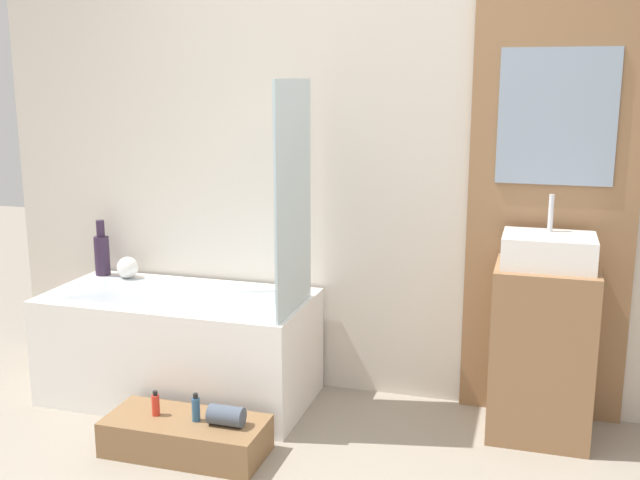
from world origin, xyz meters
The scene contains 12 objects.
wall_tiled_back centered at (0.00, 1.58, 1.30)m, with size 4.20×0.06×2.60m, color beige.
wall_wood_accent centered at (0.92, 1.53, 1.31)m, with size 0.79×0.04×2.60m.
bathtub centered at (-0.91, 1.19, 0.29)m, with size 1.38×0.67×0.57m.
glass_shower_screen centered at (-0.25, 1.13, 1.12)m, with size 0.01×0.50×1.10m, color silver.
wooden_step_bench centered at (-0.61, 0.64, 0.08)m, with size 0.73×0.32×0.17m, color olive.
vanity_cabinet centered at (0.92, 1.30, 0.41)m, with size 0.46×0.42×0.83m, color #8E6642.
sink centered at (0.92, 1.30, 0.90)m, with size 0.41×0.31×0.32m.
vase_tall_dark centered at (-1.51, 1.44, 0.70)m, with size 0.08×0.08×0.32m.
vase_round_light centered at (-1.34, 1.42, 0.63)m, with size 0.12×0.12×0.12m, color silver.
bottle_soap_primary centered at (-0.76, 0.64, 0.22)m, with size 0.04×0.04×0.12m.
bottle_soap_secondary centered at (-0.56, 0.64, 0.22)m, with size 0.04×0.04×0.13m.
towel_roll centered at (-0.41, 0.64, 0.21)m, with size 0.09×0.09×0.16m, color #4C5666.
Camera 1 is at (0.87, -2.18, 1.68)m, focal length 42.00 mm.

